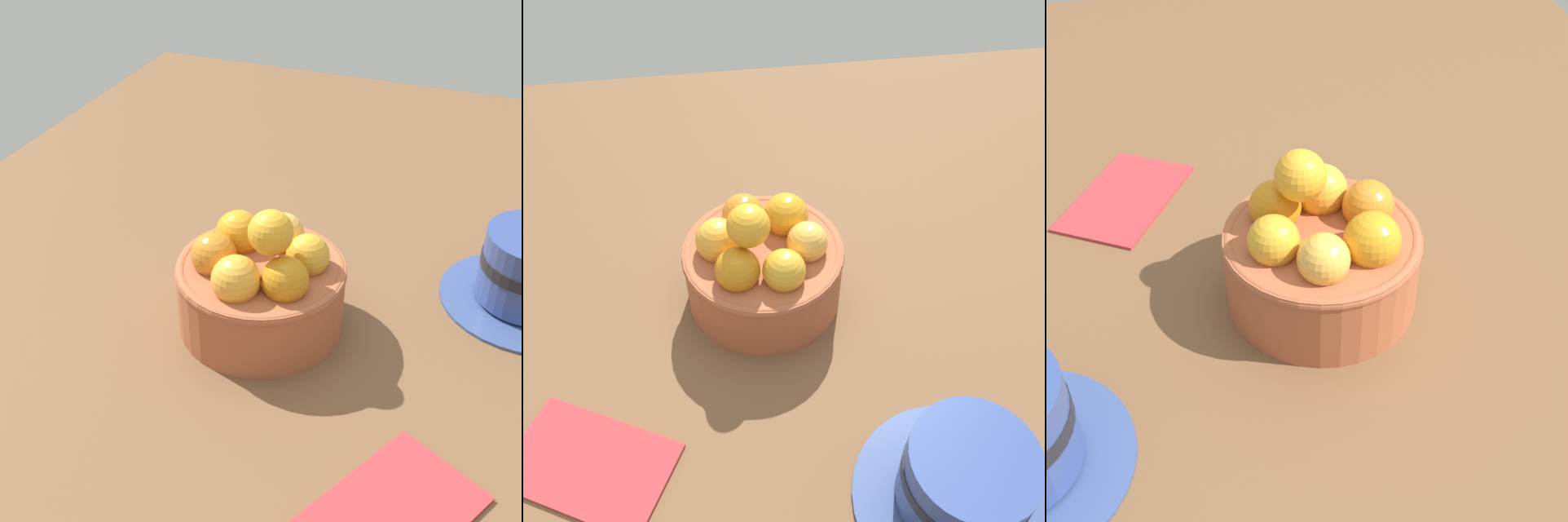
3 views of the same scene
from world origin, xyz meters
TOP-DOWN VIEW (x-y plane):
  - ground_plane at (0.00, 0.00)cm, footprint 123.50×83.07cm
  - terracotta_bowl at (0.06, 0.00)cm, footprint 14.48×14.48cm
  - folded_napkin at (15.29, 14.98)cm, footprint 14.57×12.63cm

SIDE VIEW (x-z plane):
  - ground_plane at x=0.00cm, z-range -4.35..0.00cm
  - folded_napkin at x=15.29cm, z-range 0.00..0.60cm
  - terracotta_bowl at x=0.06cm, z-range -1.82..10.60cm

